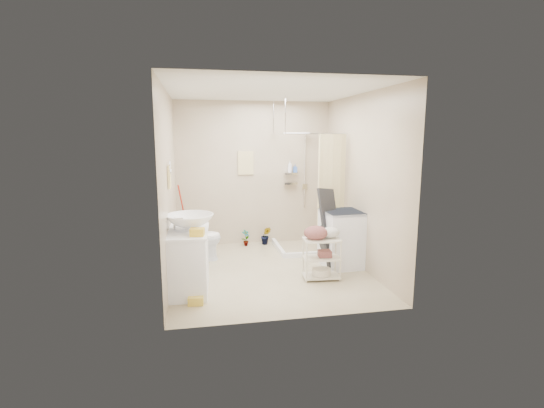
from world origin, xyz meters
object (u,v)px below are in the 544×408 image
at_px(vanity, 189,261).
at_px(washing_machine, 342,239).
at_px(toilet, 198,238).
at_px(laundry_rack, 322,255).

distance_m(vanity, washing_machine, 2.37).
relative_size(vanity, toilet, 1.23).
relative_size(washing_machine, laundry_rack, 1.24).
distance_m(vanity, toilet, 1.28).
bearing_deg(vanity, toilet, 87.77).
bearing_deg(laundry_rack, vanity, -172.37).
height_order(vanity, toilet, vanity).
height_order(washing_machine, laundry_rack, washing_machine).
height_order(vanity, laundry_rack, vanity).
bearing_deg(toilet, laundry_rack, -129.09).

